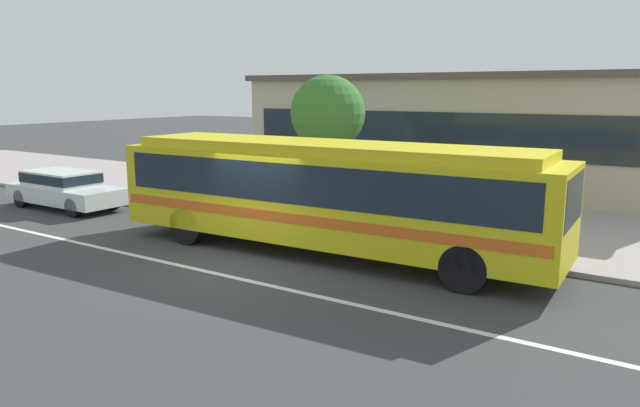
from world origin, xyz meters
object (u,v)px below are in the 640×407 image
at_px(transit_bus, 327,190).
at_px(bus_stop_sign, 531,193).
at_px(pedestrian_waiting_near_sign, 340,191).
at_px(pedestrian_walking_along_curb, 533,215).
at_px(street_tree_near_stop, 328,114).
at_px(sedan_behind_bus, 64,187).

height_order(transit_bus, bus_stop_sign, transit_bus).
bearing_deg(pedestrian_waiting_near_sign, bus_stop_sign, -8.55).
distance_m(transit_bus, pedestrian_walking_along_curb, 4.98).
bearing_deg(pedestrian_walking_along_curb, pedestrian_waiting_near_sign, 176.74).
bearing_deg(pedestrian_walking_along_curb, transit_bus, -152.76).
xyz_separation_m(pedestrian_walking_along_curb, street_tree_near_stop, (-7.24, 2.24, 2.15)).
bearing_deg(transit_bus, bus_stop_sign, 21.38).
height_order(pedestrian_waiting_near_sign, street_tree_near_stop, street_tree_near_stop).
xyz_separation_m(transit_bus, bus_stop_sign, (4.44, 1.74, 0.08)).
xyz_separation_m(sedan_behind_bus, pedestrian_waiting_near_sign, (9.52, 2.63, 0.40)).
bearing_deg(pedestrian_waiting_near_sign, street_tree_near_stop, 130.66).
height_order(sedan_behind_bus, street_tree_near_stop, street_tree_near_stop).
xyz_separation_m(sedan_behind_bus, street_tree_near_stop, (7.87, 4.55, 2.53)).
xyz_separation_m(transit_bus, sedan_behind_bus, (-10.71, -0.05, -0.90)).
relative_size(pedestrian_walking_along_curb, street_tree_near_stop, 0.38).
xyz_separation_m(transit_bus, pedestrian_walking_along_curb, (4.40, 2.27, -0.52)).
bearing_deg(transit_bus, pedestrian_waiting_near_sign, 114.73).
relative_size(transit_bus, street_tree_near_stop, 2.59).
bearing_deg(bus_stop_sign, pedestrian_walking_along_curb, 94.17).
height_order(transit_bus, pedestrian_walking_along_curb, transit_bus).
distance_m(transit_bus, pedestrian_waiting_near_sign, 2.89).
bearing_deg(bus_stop_sign, street_tree_near_stop, 159.17).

